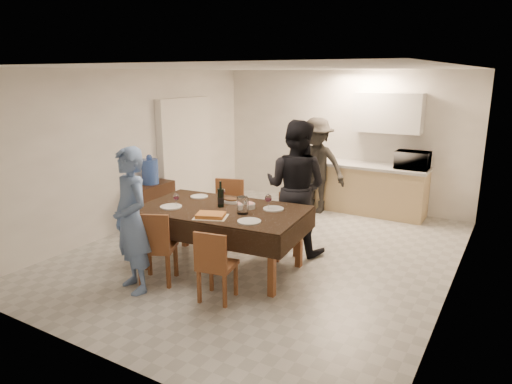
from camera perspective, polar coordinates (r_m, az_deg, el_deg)
floor at (r=6.73m, az=1.23°, el=-7.46°), size 5.00×6.00×0.02m
ceiling at (r=6.24m, az=1.36°, el=15.27°), size 5.00×6.00×0.02m
wall_back at (r=9.06m, az=10.71°, el=6.55°), size 5.00×0.02×2.60m
wall_front at (r=4.10m, az=-19.82°, el=-3.72°), size 5.00×0.02×2.60m
wall_left at (r=7.87m, az=-14.85°, el=5.14°), size 0.02×6.00×2.60m
wall_right at (r=5.60m, az=24.18°, el=0.65°), size 0.02×6.00×2.60m
stub_partition at (r=8.73m, az=-8.78°, el=4.68°), size 0.15×1.40×2.10m
kitchen_base_cabinet at (r=8.74m, az=13.40°, el=0.30°), size 2.20×0.60×0.86m
kitchen_worktop at (r=8.64m, az=13.58°, el=3.23°), size 2.24×0.64×0.05m
upper_cabinet at (r=8.56m, az=16.19°, el=9.49°), size 1.20×0.34×0.70m
dining_table at (r=5.95m, az=-4.28°, el=-2.40°), size 2.24×1.45×0.83m
chair_near_left at (r=5.68m, az=-12.88°, el=-5.93°), size 0.57×0.59×0.51m
chair_near_right at (r=5.15m, az=-5.40°, el=-8.33°), size 0.45×0.46×0.46m
chair_far_left at (r=6.77m, az=-4.21°, el=-2.02°), size 0.56×0.57×0.53m
chair_far_right at (r=6.34m, az=2.57°, el=-3.72°), size 0.51×0.53×0.47m
console at (r=7.98m, az=-12.87°, el=-1.52°), size 0.39×0.79×0.73m
water_jug at (r=7.84m, az=-13.10°, el=2.51°), size 0.28×0.28×0.42m
wine_bottle at (r=5.96m, az=-4.44°, el=-0.27°), size 0.09×0.09×0.34m
water_pitcher at (r=5.68m, az=-1.70°, el=-1.66°), size 0.14×0.14×0.21m
savoury_tart at (r=5.58m, az=-5.68°, el=-2.91°), size 0.48×0.42×0.05m
salad_bowl at (r=5.91m, az=-0.91°, el=-1.74°), size 0.17×0.17×0.07m
mushroom_dish at (r=6.18m, az=-3.19°, el=-1.18°), size 0.21×0.21×0.04m
wine_glass_a at (r=6.05m, az=-9.95°, el=-1.02°), size 0.08×0.08×0.18m
wine_glass_b at (r=5.83m, az=1.54°, el=-1.27°), size 0.09×0.09×0.20m
wine_glass_c at (r=6.26m, az=-4.24°, el=-0.33°), size 0.08×0.08×0.18m
plate_near_left at (r=6.06m, az=-10.58°, el=-1.81°), size 0.28×0.28×0.02m
plate_near_right at (r=5.38m, az=-0.86°, el=-3.69°), size 0.28×0.28×0.02m
plate_far_left at (r=6.51m, az=-7.12°, el=-0.56°), size 0.25×0.25×0.01m
plate_far_right at (r=5.87m, az=2.20°, el=-2.11°), size 0.27×0.27×0.02m
microwave at (r=8.41m, az=18.99°, el=3.79°), size 0.56×0.38×0.31m
person_near at (r=5.51m, az=-15.32°, el=-3.49°), size 0.74×0.61×1.73m
person_far at (r=6.51m, az=4.97°, el=0.60°), size 0.96×0.76×1.92m
person_kitchen at (r=8.49m, az=7.51°, el=3.28°), size 1.14×0.65×1.76m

